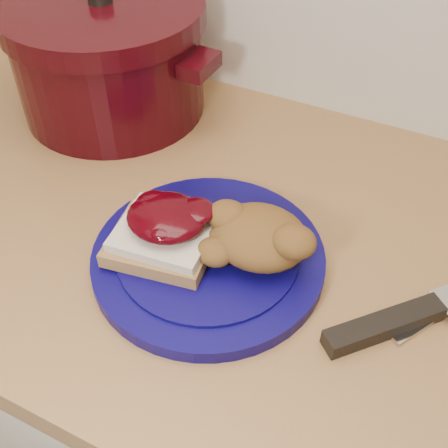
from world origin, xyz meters
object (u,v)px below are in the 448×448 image
at_px(dutch_oven, 109,57).
at_px(pepper_grinder, 145,51).
at_px(chef_knife, 424,311).
at_px(plate, 208,258).

xyz_separation_m(dutch_oven, pepper_grinder, (0.02, 0.06, -0.01)).
bearing_deg(chef_knife, dutch_oven, 111.84).
height_order(chef_knife, dutch_oven, dutch_oven).
bearing_deg(dutch_oven, pepper_grinder, 68.73).
bearing_deg(plate, pepper_grinder, 131.92).
relative_size(plate, pepper_grinder, 1.88).
height_order(plate, pepper_grinder, pepper_grinder).
height_order(plate, chef_knife, chef_knife).
bearing_deg(dutch_oven, chef_knife, -20.55).
height_order(plate, dutch_oven, dutch_oven).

